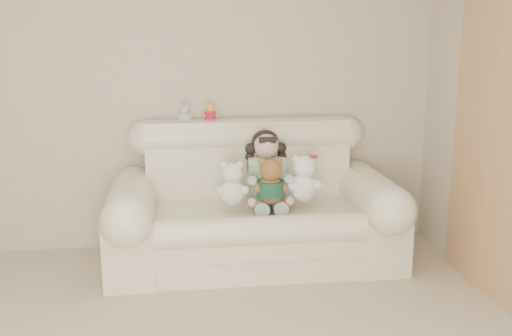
{
  "coord_description": "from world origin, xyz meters",
  "views": [
    {
      "loc": [
        0.22,
        -2.1,
        1.67
      ],
      "look_at": [
        0.76,
        1.9,
        0.75
      ],
      "focal_mm": 41.35,
      "sensor_mm": 36.0,
      "label": 1
    }
  ],
  "objects": [
    {
      "name": "brown_teddy",
      "position": [
        0.86,
        1.86,
        0.69
      ],
      "size": [
        0.27,
        0.22,
        0.39
      ],
      "primitive_type": null,
      "rotation": [
        0.0,
        0.0,
        -0.11
      ],
      "color": "brown",
      "rests_on": "sofa"
    },
    {
      "name": "sofa",
      "position": [
        0.76,
        2.0,
        0.52
      ],
      "size": [
        2.1,
        0.95,
        1.03
      ],
      "primitive_type": null,
      "color": "#F7E2C7",
      "rests_on": "floor"
    },
    {
      "name": "cream_teddy",
      "position": [
        0.59,
        1.86,
        0.68
      ],
      "size": [
        0.29,
        0.26,
        0.37
      ],
      "primitive_type": null,
      "rotation": [
        0.0,
        0.0,
        0.42
      ],
      "color": "silver",
      "rests_on": "sofa"
    },
    {
      "name": "grey_mini_plush",
      "position": [
        0.28,
        2.33,
        1.1
      ],
      "size": [
        0.12,
        0.1,
        0.17
      ],
      "primitive_type": null,
      "rotation": [
        0.0,
        0.0,
        -0.13
      ],
      "color": "#B3B4BB",
      "rests_on": "sofa"
    },
    {
      "name": "seated_child",
      "position": [
        0.86,
        2.08,
        0.71
      ],
      "size": [
        0.35,
        0.43,
        0.58
      ],
      "primitive_type": null,
      "rotation": [
        0.0,
        0.0,
        0.02
      ],
      "color": "#2E683B",
      "rests_on": "sofa"
    },
    {
      "name": "wall_back",
      "position": [
        0.0,
        2.5,
        1.3
      ],
      "size": [
        4.5,
        0.0,
        4.5
      ],
      "primitive_type": "plane",
      "rotation": [
        1.57,
        0.0,
        0.0
      ],
      "color": "#C1B899",
      "rests_on": "ground"
    },
    {
      "name": "door_panel",
      "position": [
        2.22,
        1.4,
        1.05
      ],
      "size": [
        0.06,
        0.9,
        2.1
      ],
      "primitive_type": "cube",
      "color": "#B97E4F",
      "rests_on": "floor"
    },
    {
      "name": "yellow_mini_bear",
      "position": [
        0.47,
        2.38,
        1.1
      ],
      "size": [
        0.12,
        0.09,
        0.18
      ],
      "primitive_type": null,
      "rotation": [
        0.0,
        0.0,
        -0.03
      ],
      "color": "gold",
      "rests_on": "sofa"
    },
    {
      "name": "white_cat",
      "position": [
        1.1,
        1.89,
        0.7
      ],
      "size": [
        0.31,
        0.28,
        0.41
      ],
      "primitive_type": null,
      "rotation": [
        0.0,
        0.0,
        0.34
      ],
      "color": "white",
      "rests_on": "sofa"
    }
  ]
}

